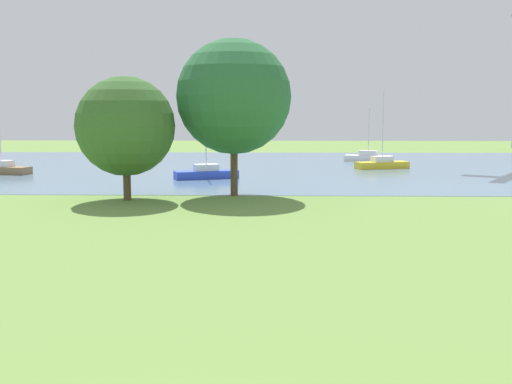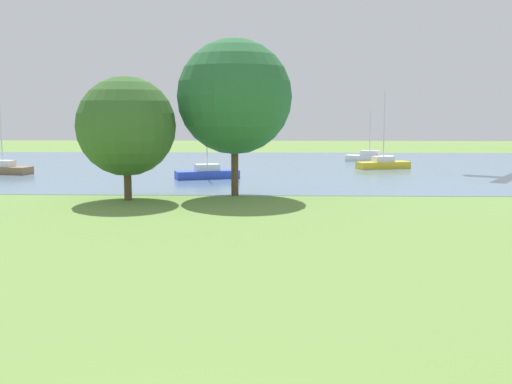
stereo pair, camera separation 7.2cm
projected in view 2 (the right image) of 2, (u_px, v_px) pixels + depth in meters
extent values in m
plane|color=olive|center=(240.00, 218.00, 29.62)|extent=(160.00, 160.00, 0.00)
cube|color=slate|center=(257.00, 167.00, 57.37)|extent=(140.00, 40.00, 0.02)
cube|color=brown|center=(3.00, 170.00, 50.71)|extent=(5.01, 2.49, 0.60)
cube|color=white|center=(3.00, 163.00, 50.64)|extent=(1.99, 1.46, 0.50)
cylinder|color=silver|center=(1.00, 134.00, 50.32)|extent=(0.10, 0.10, 5.39)
cube|color=blue|center=(207.00, 175.00, 47.12)|extent=(5.02, 3.04, 0.60)
cube|color=white|center=(207.00, 167.00, 47.05)|extent=(2.07, 1.64, 0.50)
cylinder|color=silver|center=(207.00, 130.00, 46.68)|extent=(0.10, 0.10, 6.22)
cube|color=white|center=(369.00, 158.00, 63.48)|extent=(5.03, 3.01, 0.60)
cube|color=white|center=(370.00, 153.00, 63.41)|extent=(2.06, 1.64, 0.50)
cylinder|color=silver|center=(370.00, 132.00, 63.13)|extent=(0.10, 0.10, 4.81)
cube|color=yellow|center=(383.00, 165.00, 55.49)|extent=(5.03, 2.95, 0.60)
cube|color=white|center=(383.00, 159.00, 55.42)|extent=(2.06, 1.62, 0.50)
cylinder|color=silver|center=(384.00, 127.00, 55.05)|extent=(0.10, 0.10, 6.26)
cube|color=orange|center=(131.00, 158.00, 63.75)|extent=(5.02, 2.65, 0.60)
cube|color=white|center=(131.00, 153.00, 63.68)|extent=(2.02, 1.51, 0.50)
cylinder|color=silver|center=(131.00, 130.00, 63.38)|extent=(0.10, 0.10, 5.12)
cylinder|color=brown|center=(128.00, 180.00, 35.67)|extent=(0.44, 0.44, 2.27)
sphere|color=#39652C|center=(126.00, 126.00, 35.26)|extent=(5.70, 5.70, 5.70)
cylinder|color=brown|center=(235.00, 166.00, 37.44)|extent=(0.44, 0.44, 3.57)
sphere|color=#2C683A|center=(234.00, 97.00, 36.90)|extent=(6.90, 6.90, 6.90)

